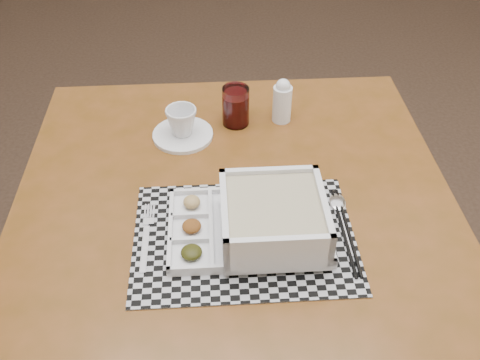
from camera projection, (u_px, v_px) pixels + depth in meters
name	position (u px, v px, depth m)	size (l,w,h in m)	color
floor	(268.00, 208.00, 2.16)	(5.00, 5.00, 0.00)	black
dining_table	(235.00, 220.00, 1.21)	(1.03, 1.03, 0.72)	#50320E
placemat	(244.00, 237.00, 1.07)	(0.44, 0.32, 0.00)	#A3A4AB
serving_tray	(267.00, 222.00, 1.05)	(0.34, 0.25, 0.10)	silver
fork	(147.00, 235.00, 1.07)	(0.03, 0.19, 0.00)	silver
spoon	(339.00, 207.00, 1.13)	(0.04, 0.18, 0.01)	silver
chopsticks	(346.00, 231.00, 1.08)	(0.04, 0.24, 0.01)	black
saucer	(183.00, 135.00, 1.32)	(0.15, 0.15, 0.01)	silver
cup	(182.00, 121.00, 1.30)	(0.08, 0.08, 0.07)	silver
juice_glass	(236.00, 107.00, 1.34)	(0.07, 0.07, 0.10)	white
creamer_bottle	(282.00, 101.00, 1.34)	(0.05, 0.05, 0.12)	silver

